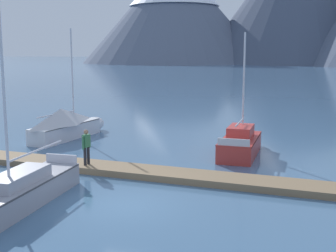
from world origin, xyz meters
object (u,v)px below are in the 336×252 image
object	(u,v)px
sailboat_second_berth	(13,196)
sailboat_mid_dock_port	(241,142)
sailboat_nearest_berth	(67,124)
person_on_dock	(86,145)

from	to	relation	value
sailboat_second_berth	sailboat_mid_dock_port	world-z (taller)	sailboat_second_berth
sailboat_nearest_berth	sailboat_mid_dock_port	xyz separation A→B (m)	(11.38, -1.29, -0.31)
sailboat_second_berth	person_on_dock	distance (m)	5.67
sailboat_mid_dock_port	sailboat_nearest_berth	bearing A→B (deg)	173.54
sailboat_second_berth	person_on_dock	world-z (taller)	sailboat_second_berth
sailboat_nearest_berth	sailboat_mid_dock_port	world-z (taller)	sailboat_nearest_berth
sailboat_second_berth	sailboat_mid_dock_port	size ratio (longest dim) A/B	1.32
sailboat_second_berth	sailboat_mid_dock_port	xyz separation A→B (m)	(6.71, 11.27, 0.08)
person_on_dock	sailboat_second_berth	bearing A→B (deg)	-91.26
sailboat_second_berth	person_on_dock	bearing A→B (deg)	88.74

